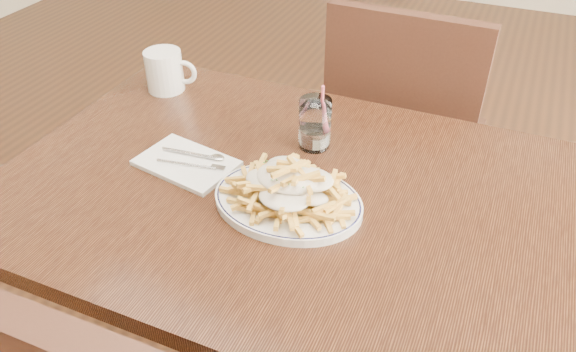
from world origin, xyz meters
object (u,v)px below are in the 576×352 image
at_px(table, 296,218).
at_px(coffee_mug, 165,71).
at_px(water_glass, 315,126).
at_px(loaded_fries, 288,182).
at_px(chair_far, 402,131).
at_px(fries_plate, 288,201).

relative_size(table, coffee_mug, 9.10).
bearing_deg(water_glass, loaded_fries, -82.33).
bearing_deg(loaded_fries, coffee_mug, 146.67).
distance_m(chair_far, loaded_fries, 0.77).
xyz_separation_m(loaded_fries, water_glass, (-0.03, 0.22, -0.01)).
relative_size(water_glass, coffee_mug, 1.17).
bearing_deg(coffee_mug, table, -28.59).
height_order(water_glass, coffee_mug, water_glass).
bearing_deg(fries_plate, loaded_fries, 45.00).
height_order(loaded_fries, coffee_mug, coffee_mug).
bearing_deg(coffee_mug, fries_plate, -33.33).
xyz_separation_m(chair_far, coffee_mug, (-0.55, -0.40, 0.27)).
distance_m(table, chair_far, 0.67).
bearing_deg(loaded_fries, chair_far, 84.04).
distance_m(table, loaded_fries, 0.15).
bearing_deg(coffee_mug, chair_far, 36.02).
bearing_deg(chair_far, coffee_mug, -143.98).
relative_size(chair_far, coffee_mug, 7.08).
height_order(table, fries_plate, fries_plate).
bearing_deg(chair_far, table, -96.92).
relative_size(fries_plate, water_glass, 2.18).
xyz_separation_m(fries_plate, water_glass, (-0.03, 0.22, 0.04)).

